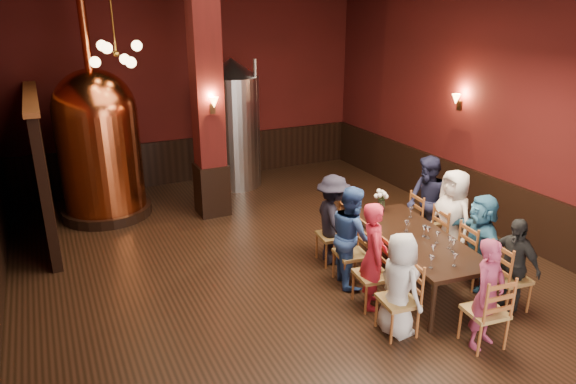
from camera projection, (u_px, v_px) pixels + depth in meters
name	position (u px, v px, depth m)	size (l,w,h in m)	color
room	(288.00, 128.00, 7.15)	(10.00, 10.02, 4.50)	black
wainscot_right	(483.00, 201.00, 9.37)	(0.08, 9.90, 1.00)	black
wainscot_back	(196.00, 159.00, 11.94)	(7.90, 0.08, 1.00)	black
column	(207.00, 99.00, 9.39)	(0.58, 0.58, 4.50)	#47100F
partition	(42.00, 168.00, 8.90)	(0.22, 3.50, 2.40)	black
pendant_cluster	(116.00, 54.00, 8.57)	(0.90, 0.90, 1.70)	#A57226
sconce_wall	(460.00, 101.00, 9.44)	(0.20, 0.20, 0.36)	black
sconce_column	(212.00, 104.00, 9.16)	(0.20, 0.20, 0.36)	black
dining_table	(415.00, 240.00, 7.36)	(1.27, 2.50, 0.75)	black
chair_0	(398.00, 300.00, 6.29)	(0.46, 0.46, 0.92)	brown
person_0	(399.00, 285.00, 6.21)	(0.66, 0.43, 1.35)	silver
chair_1	(372.00, 275.00, 6.88)	(0.46, 0.46, 0.92)	brown
person_1	(373.00, 256.00, 6.78)	(0.54, 0.36, 1.49)	red
chair_2	(351.00, 253.00, 7.47)	(0.46, 0.46, 0.92)	brown
person_2	(352.00, 236.00, 7.37)	(0.72, 0.36, 1.49)	#2B4B8F
chair_3	(332.00, 235.00, 8.06)	(0.46, 0.46, 0.92)	brown
person_3	(333.00, 220.00, 7.97)	(0.93, 0.54, 1.45)	black
chair_4	(510.00, 277.00, 6.81)	(0.46, 0.46, 0.92)	brown
person_4	(513.00, 264.00, 6.74)	(0.77, 0.32, 1.31)	black
chair_5	(477.00, 256.00, 7.41)	(0.46, 0.46, 0.92)	brown
person_5	(479.00, 241.00, 7.32)	(1.29, 0.41, 1.40)	teal
chair_6	(450.00, 237.00, 7.99)	(0.46, 0.46, 0.92)	brown
person_6	(452.00, 218.00, 7.88)	(0.76, 0.49, 1.56)	silver
chair_7	(425.00, 221.00, 8.59)	(0.46, 0.46, 0.92)	brown
person_7	(427.00, 203.00, 8.47)	(0.76, 0.38, 1.57)	#1B1C36
chair_8	(485.00, 311.00, 6.06)	(0.46, 0.46, 0.92)	brown
person_8	(488.00, 294.00, 5.98)	(0.50, 0.33, 1.38)	#892D4C
copper_kettle	(99.00, 142.00, 9.58)	(1.69, 1.69, 3.98)	black
steel_vessel	(233.00, 124.00, 11.28)	(1.23, 1.23, 2.82)	#B2B2B7
rose_vase	(382.00, 197.00, 8.14)	(0.22, 0.22, 0.37)	white
wine_glass_0	(428.00, 232.00, 7.26)	(0.07, 0.07, 0.17)	white
wine_glass_1	(411.00, 212.00, 7.96)	(0.07, 0.07, 0.17)	white
wine_glass_2	(406.00, 226.00, 7.47)	(0.07, 0.07, 0.17)	white
wine_glass_3	(453.00, 246.00, 6.85)	(0.07, 0.07, 0.17)	white
wine_glass_4	(424.00, 231.00, 7.30)	(0.07, 0.07, 0.17)	white
wine_glass_5	(431.00, 262.00, 6.42)	(0.07, 0.07, 0.17)	white
wine_glass_6	(455.00, 260.00, 6.47)	(0.07, 0.07, 0.17)	white
wine_glass_7	(437.00, 238.00, 7.10)	(0.07, 0.07, 0.17)	white
wine_glass_8	(450.00, 243.00, 6.94)	(0.07, 0.07, 0.17)	white
wine_glass_9	(433.00, 251.00, 6.70)	(0.07, 0.07, 0.17)	white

